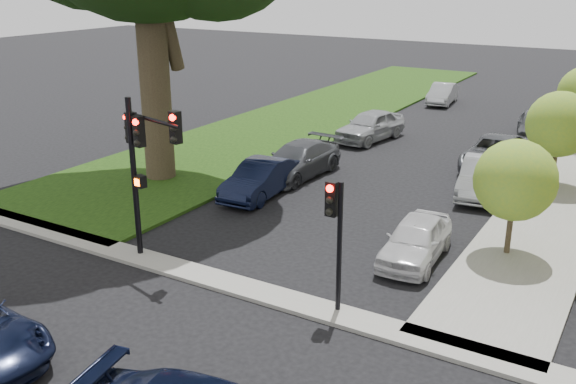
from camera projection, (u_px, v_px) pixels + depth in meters
The scene contains 15 objects.
ground at pixel (190, 318), 16.79m from camera, with size 140.00×140.00×0.00m, color black.
grass_strip at pixel (320, 113), 40.61m from camera, with size 8.00×44.00×0.12m, color black.
sidewalk_cross at pixel (235, 285), 18.39m from camera, with size 60.00×1.00×0.12m, color gray.
small_tree_a at pixel (515, 180), 19.62m from camera, with size 2.53×2.53×3.80m.
small_tree_b at pixel (560, 124), 26.07m from camera, with size 2.69×2.69×4.04m.
traffic_signal_main at pixel (143, 151), 19.10m from camera, with size 2.49×0.74×5.09m.
traffic_signal_secondary at pixel (335, 223), 16.24m from camera, with size 0.46×0.37×3.66m.
car_parked_0 at pixel (416, 240), 19.93m from camera, with size 1.61×4.01×1.37m, color silver.
car_parked_1 at pixel (482, 177), 25.80m from camera, with size 1.56×4.48×1.48m, color #999BA0.
car_parked_2 at pixel (496, 153), 29.25m from camera, with size 2.44×5.28×1.47m, color #3F4247.
car_parked_3 at pixel (534, 124), 34.69m from camera, with size 1.72×4.27×1.46m, color #3F4247.
car_parked_5 at pixel (260, 179), 25.62m from camera, with size 1.53×4.37×1.44m, color black.
car_parked_6 at pixel (298, 160), 28.12m from camera, with size 2.07×5.08×1.47m, color #3F4247.
car_parked_7 at pixel (370, 126), 34.11m from camera, with size 1.90×4.72×1.61m, color #999BA0.
car_parked_9 at pixel (442, 94), 43.60m from camera, with size 1.44×4.12×1.36m, color #999BA0.
Camera 1 is at (9.78, -11.39, 8.59)m, focal length 40.00 mm.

